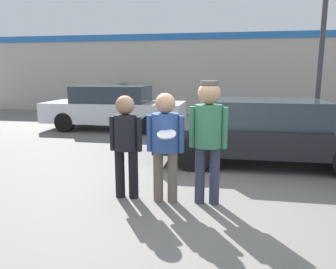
{
  "coord_description": "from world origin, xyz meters",
  "views": [
    {
      "loc": [
        0.51,
        -4.71,
        1.96
      ],
      "look_at": [
        -0.37,
        0.2,
        1.0
      ],
      "focal_mm": 35.0,
      "sensor_mm": 36.0,
      "label": 1
    }
  ],
  "objects_px": {
    "shrub": "(123,99)",
    "person_right": "(208,130)",
    "person_left": "(126,139)",
    "parked_car_far": "(114,107)",
    "person_middle_with_frisbee": "(165,138)",
    "parked_car_near": "(266,131)"
  },
  "relations": [
    {
      "from": "shrub",
      "to": "person_right",
      "type": "bearing_deg",
      "value": -65.77
    },
    {
      "from": "person_middle_with_frisbee",
      "to": "person_right",
      "type": "height_order",
      "value": "person_right"
    },
    {
      "from": "parked_car_near",
      "to": "parked_car_far",
      "type": "height_order",
      "value": "parked_car_far"
    },
    {
      "from": "person_middle_with_frisbee",
      "to": "parked_car_far",
      "type": "distance_m",
      "value": 6.81
    },
    {
      "from": "person_right",
      "to": "shrub",
      "type": "bearing_deg",
      "value": 114.23
    },
    {
      "from": "person_left",
      "to": "parked_car_far",
      "type": "height_order",
      "value": "person_left"
    },
    {
      "from": "person_right",
      "to": "person_middle_with_frisbee",
      "type": "bearing_deg",
      "value": -176.23
    },
    {
      "from": "parked_car_far",
      "to": "shrub",
      "type": "distance_m",
      "value": 4.13
    },
    {
      "from": "person_left",
      "to": "shrub",
      "type": "relative_size",
      "value": 1.12
    },
    {
      "from": "person_left",
      "to": "shrub",
      "type": "bearing_deg",
      "value": 108.05
    },
    {
      "from": "person_right",
      "to": "shrub",
      "type": "distance_m",
      "value": 11.09
    },
    {
      "from": "person_left",
      "to": "parked_car_near",
      "type": "distance_m",
      "value": 3.39
    },
    {
      "from": "person_right",
      "to": "parked_car_far",
      "type": "relative_size",
      "value": 0.39
    },
    {
      "from": "person_middle_with_frisbee",
      "to": "person_left",
      "type": "bearing_deg",
      "value": 174.67
    },
    {
      "from": "person_left",
      "to": "person_middle_with_frisbee",
      "type": "xyz_separation_m",
      "value": [
        0.63,
        -0.06,
        0.05
      ]
    },
    {
      "from": "person_left",
      "to": "parked_car_far",
      "type": "relative_size",
      "value": 0.34
    },
    {
      "from": "person_left",
      "to": "person_right",
      "type": "height_order",
      "value": "person_right"
    },
    {
      "from": "person_middle_with_frisbee",
      "to": "parked_car_near",
      "type": "distance_m",
      "value": 3.04
    },
    {
      "from": "person_right",
      "to": "shrub",
      "type": "xyz_separation_m",
      "value": [
        -4.55,
        10.11,
        -0.41
      ]
    },
    {
      "from": "person_right",
      "to": "parked_car_near",
      "type": "height_order",
      "value": "person_right"
    },
    {
      "from": "person_right",
      "to": "parked_car_far",
      "type": "distance_m",
      "value": 7.07
    },
    {
      "from": "person_middle_with_frisbee",
      "to": "shrub",
      "type": "bearing_deg",
      "value": 111.11
    }
  ]
}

